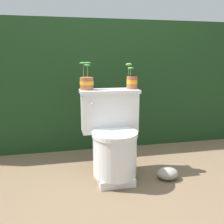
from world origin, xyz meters
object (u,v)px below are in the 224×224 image
object	(u,v)px
toilet	(113,137)
potted_plant_midleft	(132,81)
potted_plant_left	(87,81)
garden_stone	(168,174)

from	to	relation	value
toilet	potted_plant_midleft	world-z (taller)	potted_plant_midleft
potted_plant_left	potted_plant_midleft	world-z (taller)	potted_plant_left
potted_plant_left	potted_plant_midleft	bearing A→B (deg)	-3.16
toilet	potted_plant_midleft	distance (m)	0.52
toilet	garden_stone	world-z (taller)	toilet
potted_plant_left	toilet	bearing A→B (deg)	-39.26
potted_plant_left	garden_stone	size ratio (longest dim) A/B	1.28
toilet	potted_plant_midleft	bearing A→B (deg)	33.88
garden_stone	potted_plant_midleft	bearing A→B (deg)	131.08
toilet	garden_stone	bearing A→B (deg)	-18.29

